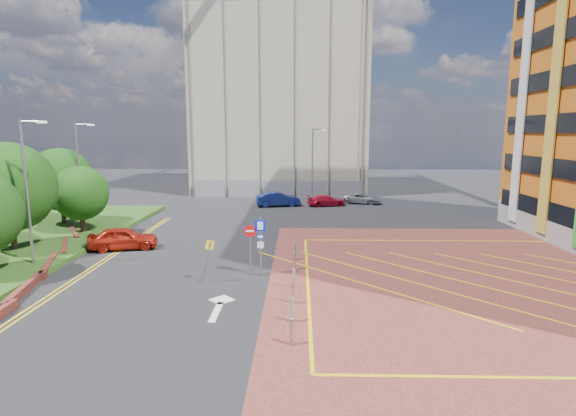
{
  "coord_description": "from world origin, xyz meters",
  "views": [
    {
      "loc": [
        2.55,
        -22.17,
        7.64
      ],
      "look_at": [
        1.91,
        3.2,
        3.32
      ],
      "focal_mm": 28.0,
      "sensor_mm": 36.0,
      "label": 1
    }
  ],
  "objects_px": {
    "tree_c": "(80,193)",
    "warning_sign": "(207,256)",
    "lamp_back": "(313,161)",
    "tree_d": "(61,180)",
    "car_red_back": "(326,200)",
    "car_red_left": "(123,238)",
    "tree_b": "(8,187)",
    "sign_cluster": "(257,240)",
    "lamp_left_near": "(28,187)",
    "car_silver_back": "(362,198)",
    "car_blue_back": "(278,199)",
    "lamp_left_far": "(80,171)"
  },
  "relations": [
    {
      "from": "warning_sign",
      "to": "car_silver_back",
      "type": "height_order",
      "value": "warning_sign"
    },
    {
      "from": "lamp_left_near",
      "to": "car_blue_back",
      "type": "bearing_deg",
      "value": 59.56
    },
    {
      "from": "sign_cluster",
      "to": "lamp_back",
      "type": "bearing_deg",
      "value": 82.03
    },
    {
      "from": "car_red_back",
      "to": "car_silver_back",
      "type": "relative_size",
      "value": 0.98
    },
    {
      "from": "sign_cluster",
      "to": "car_silver_back",
      "type": "bearing_deg",
      "value": 70.09
    },
    {
      "from": "sign_cluster",
      "to": "car_blue_back",
      "type": "xyz_separation_m",
      "value": [
        0.04,
        22.72,
        -1.2
      ]
    },
    {
      "from": "tree_b",
      "to": "lamp_back",
      "type": "height_order",
      "value": "lamp_back"
    },
    {
      "from": "car_blue_back",
      "to": "tree_d",
      "type": "bearing_deg",
      "value": 109.93
    },
    {
      "from": "tree_c",
      "to": "warning_sign",
      "type": "relative_size",
      "value": 2.18
    },
    {
      "from": "lamp_left_near",
      "to": "lamp_back",
      "type": "height_order",
      "value": "lamp_left_near"
    },
    {
      "from": "tree_d",
      "to": "warning_sign",
      "type": "height_order",
      "value": "tree_d"
    },
    {
      "from": "car_red_left",
      "to": "car_red_back",
      "type": "bearing_deg",
      "value": -53.3
    },
    {
      "from": "warning_sign",
      "to": "sign_cluster",
      "type": "bearing_deg",
      "value": 27.59
    },
    {
      "from": "tree_d",
      "to": "car_red_back",
      "type": "distance_m",
      "value": 24.72
    },
    {
      "from": "tree_c",
      "to": "tree_b",
      "type": "bearing_deg",
      "value": -111.8
    },
    {
      "from": "lamp_left_near",
      "to": "car_red_back",
      "type": "bearing_deg",
      "value": 51.16
    },
    {
      "from": "tree_c",
      "to": "lamp_back",
      "type": "relative_size",
      "value": 0.61
    },
    {
      "from": "tree_c",
      "to": "sign_cluster",
      "type": "xyz_separation_m",
      "value": [
        13.8,
        -9.02,
        -1.24
      ]
    },
    {
      "from": "tree_b",
      "to": "tree_d",
      "type": "height_order",
      "value": "tree_b"
    },
    {
      "from": "tree_c",
      "to": "car_blue_back",
      "type": "height_order",
      "value": "tree_c"
    },
    {
      "from": "car_silver_back",
      "to": "warning_sign",
      "type": "bearing_deg",
      "value": 173.6
    },
    {
      "from": "tree_d",
      "to": "sign_cluster",
      "type": "bearing_deg",
      "value": -35.58
    },
    {
      "from": "car_silver_back",
      "to": "tree_b",
      "type": "bearing_deg",
      "value": 147.14
    },
    {
      "from": "lamp_left_far",
      "to": "car_silver_back",
      "type": "relative_size",
      "value": 1.98
    },
    {
      "from": "warning_sign",
      "to": "car_red_left",
      "type": "xyz_separation_m",
      "value": [
        -6.9,
        6.5,
        -0.68
      ]
    },
    {
      "from": "tree_d",
      "to": "car_blue_back",
      "type": "distance_m",
      "value": 20.2
    },
    {
      "from": "tree_c",
      "to": "lamp_left_far",
      "type": "relative_size",
      "value": 0.61
    },
    {
      "from": "tree_c",
      "to": "car_red_back",
      "type": "relative_size",
      "value": 1.24
    },
    {
      "from": "sign_cluster",
      "to": "car_silver_back",
      "type": "xyz_separation_m",
      "value": [
        8.97,
        24.75,
        -1.39
      ]
    },
    {
      "from": "lamp_back",
      "to": "tree_c",
      "type": "bearing_deg",
      "value": -134.32
    },
    {
      "from": "sign_cluster",
      "to": "car_red_back",
      "type": "bearing_deg",
      "value": 77.65
    },
    {
      "from": "lamp_left_near",
      "to": "lamp_back",
      "type": "relative_size",
      "value": 1.0
    },
    {
      "from": "tree_d",
      "to": "lamp_back",
      "type": "height_order",
      "value": "lamp_back"
    },
    {
      "from": "lamp_left_near",
      "to": "car_blue_back",
      "type": "distance_m",
      "value": 25.48
    },
    {
      "from": "tree_b",
      "to": "car_red_back",
      "type": "height_order",
      "value": "tree_b"
    },
    {
      "from": "tree_d",
      "to": "car_blue_back",
      "type": "relative_size",
      "value": 1.33
    },
    {
      "from": "lamp_left_near",
      "to": "lamp_back",
      "type": "bearing_deg",
      "value": 57.6
    },
    {
      "from": "car_red_back",
      "to": "car_blue_back",
      "type": "bearing_deg",
      "value": 81.24
    },
    {
      "from": "tree_b",
      "to": "car_silver_back",
      "type": "xyz_separation_m",
      "value": [
        24.76,
        20.73,
        -3.67
      ]
    },
    {
      "from": "lamp_back",
      "to": "car_red_left",
      "type": "distance_m",
      "value": 25.65
    },
    {
      "from": "lamp_back",
      "to": "car_silver_back",
      "type": "xyz_separation_m",
      "value": [
        5.18,
        -2.27,
        -3.8
      ]
    },
    {
      "from": "tree_b",
      "to": "car_blue_back",
      "type": "distance_m",
      "value": 24.76
    },
    {
      "from": "sign_cluster",
      "to": "warning_sign",
      "type": "relative_size",
      "value": 1.42
    },
    {
      "from": "car_silver_back",
      "to": "tree_c",
      "type": "bearing_deg",
      "value": 141.85
    },
    {
      "from": "tree_c",
      "to": "warning_sign",
      "type": "distance_m",
      "value": 15.44
    },
    {
      "from": "car_blue_back",
      "to": "car_red_left",
      "type": "bearing_deg",
      "value": 139.35
    },
    {
      "from": "tree_c",
      "to": "sign_cluster",
      "type": "height_order",
      "value": "tree_c"
    },
    {
      "from": "tree_c",
      "to": "lamp_back",
      "type": "xyz_separation_m",
      "value": [
        17.58,
        18.0,
        1.17
      ]
    },
    {
      "from": "car_red_left",
      "to": "tree_b",
      "type": "bearing_deg",
      "value": 86.3
    },
    {
      "from": "tree_b",
      "to": "sign_cluster",
      "type": "bearing_deg",
      "value": -14.26
    }
  ]
}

